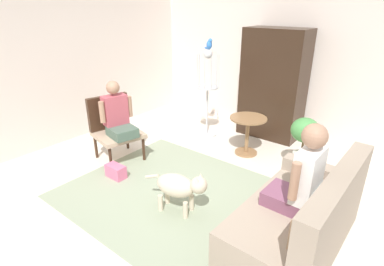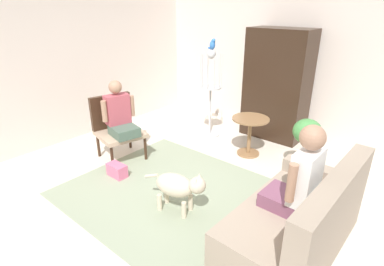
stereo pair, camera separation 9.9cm
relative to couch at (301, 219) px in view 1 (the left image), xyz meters
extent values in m
plane|color=beige|center=(-1.49, -0.01, -0.31)|extent=(6.71, 6.71, 0.00)
cube|color=silver|center=(-1.49, 2.84, 1.04)|extent=(5.94, 0.12, 2.70)
cube|color=silver|center=(-4.22, 0.29, 1.04)|extent=(0.12, 6.19, 2.70)
cube|color=gray|center=(-1.46, -0.10, -0.31)|extent=(2.84, 2.25, 0.01)
cube|color=gray|center=(-0.07, -0.02, -0.10)|extent=(0.89, 1.64, 0.42)
cube|color=gray|center=(0.27, -0.02, 0.36)|extent=(0.21, 1.63, 0.50)
cube|color=gray|center=(-0.06, 0.70, 0.18)|extent=(0.86, 0.20, 0.15)
cube|color=tan|center=(0.13, -0.43, 0.25)|extent=(0.11, 0.32, 0.28)
cube|color=#9EB2B7|center=(0.14, 0.03, 0.25)|extent=(0.11, 0.33, 0.28)
cylinder|color=#382316|center=(-2.54, 0.29, -0.12)|extent=(0.04, 0.04, 0.38)
cylinder|color=#382316|center=(-2.67, -0.23, -0.12)|extent=(0.04, 0.04, 0.38)
cylinder|color=#382316|center=(-3.07, 0.42, -0.12)|extent=(0.04, 0.04, 0.38)
cylinder|color=#382316|center=(-3.19, -0.11, -0.12)|extent=(0.04, 0.04, 0.38)
cube|color=tan|center=(-2.87, 0.09, 0.10)|extent=(0.77, 0.77, 0.06)
cube|color=#382316|center=(-3.14, 0.16, 0.39)|extent=(0.22, 0.64, 0.52)
cube|color=#79455E|center=(-0.17, -0.01, 0.18)|extent=(0.41, 0.37, 0.14)
cube|color=white|center=(0.00, -0.02, 0.50)|extent=(0.19, 0.36, 0.51)
sphere|color=#A57A60|center=(0.00, -0.02, 0.89)|extent=(0.22, 0.22, 0.22)
cylinder|color=#A57A60|center=(-0.04, -0.24, 0.53)|extent=(0.08, 0.08, 0.36)
cylinder|color=#A57A60|center=(-0.03, 0.20, 0.53)|extent=(0.08, 0.08, 0.36)
cube|color=#475F51|center=(-2.72, 0.06, 0.20)|extent=(0.48, 0.43, 0.14)
cube|color=#B24C59|center=(-2.89, 0.10, 0.49)|extent=(0.25, 0.38, 0.44)
sphere|color=#A57A60|center=(-2.89, 0.10, 0.82)|extent=(0.19, 0.19, 0.19)
cylinder|color=#A57A60|center=(-2.80, 0.30, 0.51)|extent=(0.08, 0.08, 0.31)
cylinder|color=#A57A60|center=(-2.90, -0.12, 0.51)|extent=(0.08, 0.08, 0.31)
cylinder|color=olive|center=(-1.42, 1.49, 0.29)|extent=(0.58, 0.58, 0.02)
cylinder|color=olive|center=(-1.42, 1.49, -0.02)|extent=(0.06, 0.06, 0.59)
cylinder|color=olive|center=(-1.42, 1.49, -0.30)|extent=(0.36, 0.36, 0.03)
ellipsoid|color=beige|center=(-1.32, -0.34, 0.03)|extent=(0.51, 0.37, 0.27)
sphere|color=beige|center=(-1.04, -0.28, 0.11)|extent=(0.19, 0.19, 0.19)
cone|color=beige|center=(-1.05, -0.23, 0.20)|extent=(0.06, 0.06, 0.06)
cone|color=beige|center=(-1.03, -0.32, 0.20)|extent=(0.06, 0.06, 0.06)
cylinder|color=beige|center=(-1.63, -0.42, 0.07)|extent=(0.18, 0.08, 0.10)
cylinder|color=beige|center=(-1.18, -0.23, -0.21)|extent=(0.06, 0.06, 0.21)
cylinder|color=beige|center=(-1.15, -0.38, -0.21)|extent=(0.06, 0.06, 0.21)
cylinder|color=beige|center=(-1.50, -0.30, -0.21)|extent=(0.06, 0.06, 0.21)
cylinder|color=beige|center=(-1.46, -0.46, -0.21)|extent=(0.06, 0.06, 0.21)
cylinder|color=silver|center=(-2.37, 1.71, -0.30)|extent=(0.36, 0.36, 0.03)
cylinder|color=silver|center=(-2.37, 1.71, 0.13)|extent=(0.04, 0.04, 0.89)
cylinder|color=silver|center=(-2.37, 1.71, 0.59)|extent=(0.38, 0.38, 0.02)
cylinder|color=silver|center=(-2.19, 1.71, 0.88)|extent=(0.01, 0.01, 0.56)
cylinder|color=silver|center=(-2.22, 1.81, 0.88)|extent=(0.01, 0.01, 0.56)
cylinder|color=silver|center=(-2.32, 1.88, 0.88)|extent=(0.01, 0.01, 0.56)
cylinder|color=silver|center=(-2.43, 1.88, 0.88)|extent=(0.01, 0.01, 0.56)
cylinder|color=silver|center=(-2.52, 1.81, 0.88)|extent=(0.01, 0.01, 0.56)
cylinder|color=silver|center=(-2.55, 1.71, 0.88)|extent=(0.01, 0.01, 0.56)
cylinder|color=silver|center=(-2.52, 1.60, 0.88)|extent=(0.01, 0.01, 0.56)
cylinder|color=silver|center=(-2.43, 1.53, 0.88)|extent=(0.01, 0.01, 0.56)
cylinder|color=silver|center=(-2.32, 1.53, 0.88)|extent=(0.01, 0.01, 0.56)
cylinder|color=silver|center=(-2.22, 1.60, 0.88)|extent=(0.01, 0.01, 0.56)
sphere|color=silver|center=(-2.37, 1.71, 1.15)|extent=(0.15, 0.15, 0.15)
ellipsoid|color=blue|center=(-2.35, 1.71, 1.31)|extent=(0.09, 0.10, 0.15)
sphere|color=blue|center=(-2.33, 1.71, 1.37)|extent=(0.07, 0.07, 0.07)
cone|color=#D8BF4C|center=(-2.30, 1.71, 1.37)|extent=(0.03, 0.02, 0.02)
ellipsoid|color=blue|center=(-2.39, 1.71, 1.25)|extent=(0.12, 0.03, 0.04)
cylinder|color=beige|center=(-0.53, 1.47, -0.17)|extent=(0.24, 0.24, 0.29)
cylinder|color=brown|center=(-0.53, 1.47, 0.07)|extent=(0.03, 0.03, 0.20)
ellipsoid|color=#488F48|center=(-0.53, 1.47, 0.33)|extent=(0.38, 0.38, 0.34)
cube|color=black|center=(-1.48, 2.43, 0.63)|extent=(1.05, 0.56, 1.89)
cube|color=#D8668C|center=(-2.47, -0.31, -0.22)|extent=(0.29, 0.16, 0.18)
camera|label=1|loc=(0.67, -2.55, 1.93)|focal=28.68mm
camera|label=2|loc=(0.75, -2.49, 1.93)|focal=28.68mm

